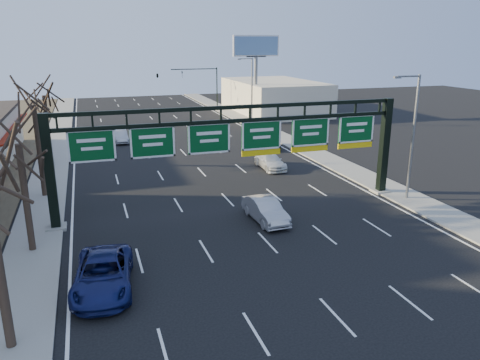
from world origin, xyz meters
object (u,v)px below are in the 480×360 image
object	(u,v)px
car_silver_sedan	(265,210)
car_white_wagon	(270,161)
sign_gantry	(238,143)
car_blue_suv	(103,274)

from	to	relation	value
car_silver_sedan	car_white_wagon	size ratio (longest dim) A/B	0.99
sign_gantry	car_silver_sedan	size ratio (longest dim) A/B	5.44
sign_gantry	car_silver_sedan	bearing A→B (deg)	-71.19
car_silver_sedan	car_white_wagon	bearing A→B (deg)	64.08
car_white_wagon	car_blue_suv	bearing A→B (deg)	-130.62
car_silver_sedan	car_white_wagon	world-z (taller)	car_silver_sedan
car_blue_suv	car_white_wagon	bearing A→B (deg)	55.57
sign_gantry	car_white_wagon	xyz separation A→B (m)	(6.11, 9.26, -3.96)
car_blue_suv	car_silver_sedan	distance (m)	11.84
car_blue_suv	car_silver_sedan	size ratio (longest dim) A/B	1.25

